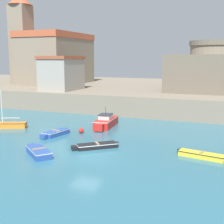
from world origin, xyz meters
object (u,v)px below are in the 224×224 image
dinghy_yellow_3 (202,155)px  dinghy_black_4 (96,146)px  harbor_shed_near_wharf (62,73)px  fortress (215,71)px  dinghy_blue_6 (38,152)px  motorboat_red_0 (106,122)px  sailboat_orange_5 (5,125)px  dinghy_blue_1 (55,133)px  mooring_buoy (81,131)px  church (51,55)px

dinghy_yellow_3 → dinghy_black_4: (-9.52, -0.70, -0.01)m
harbor_shed_near_wharf → fortress: bearing=19.0°
harbor_shed_near_wharf → dinghy_blue_6: bearing=-63.5°
motorboat_red_0 → sailboat_orange_5: size_ratio=1.09×
harbor_shed_near_wharf → motorboat_red_0: bearing=-41.8°
dinghy_blue_1 → motorboat_red_0: bearing=60.8°
dinghy_blue_1 → harbor_shed_near_wharf: (-9.65, 17.67, 5.53)m
motorboat_red_0 → sailboat_orange_5: (-11.03, -5.07, -0.24)m
dinghy_blue_6 → mooring_buoy: bearing=91.9°
dinghy_yellow_3 → dinghy_blue_6: (-13.24, -4.50, 0.07)m
dinghy_yellow_3 → mooring_buoy: 14.11m
motorboat_red_0 → church: church is taller
motorboat_red_0 → dinghy_blue_6: bearing=-94.4°
mooring_buoy → fortress: size_ratio=0.04×
dinghy_yellow_3 → harbor_shed_near_wharf: (-25.30, 19.71, 5.57)m
dinghy_black_4 → church: 40.92m
dinghy_blue_6 → dinghy_black_4: bearing=45.6°
dinghy_blue_1 → harbor_shed_near_wharf: size_ratio=0.54×
mooring_buoy → church: bearing=127.9°
dinghy_blue_1 → dinghy_blue_6: dinghy_blue_6 is taller
dinghy_black_4 → fortress: size_ratio=0.27×
motorboat_red_0 → mooring_buoy: motorboat_red_0 is taller
dinghy_blue_1 → church: 35.26m
fortress → church: bearing=175.2°
dinghy_blue_1 → dinghy_black_4: (6.13, -2.74, -0.04)m
dinghy_yellow_3 → fortress: (-1.30, 27.97, 5.99)m
sailboat_orange_5 → church: church is taller
motorboat_red_0 → mooring_buoy: (-1.25, -4.05, -0.32)m
dinghy_blue_1 → dinghy_black_4: 6.71m
motorboat_red_0 → dinghy_blue_1: motorboat_red_0 is taller
motorboat_red_0 → dinghy_black_4: size_ratio=1.50×
dinghy_black_4 → sailboat_orange_5: (-13.79, 3.70, 0.13)m
sailboat_orange_5 → harbor_shed_near_wharf: bearing=96.8°
dinghy_blue_1 → dinghy_black_4: bearing=-24.1°
sailboat_orange_5 → mooring_buoy: (9.79, 1.01, -0.08)m
dinghy_blue_1 → sailboat_orange_5: (-7.66, 0.96, 0.09)m
church → fortress: church is taller
fortress → dinghy_yellow_3: bearing=-87.3°
dinghy_yellow_3 → mooring_buoy: mooring_buoy is taller
harbor_shed_near_wharf → dinghy_blue_1: bearing=-61.4°
mooring_buoy → fortress: bearing=63.0°
sailboat_orange_5 → harbor_shed_near_wharf: 17.68m
dinghy_black_4 → sailboat_orange_5: size_ratio=0.72×
dinghy_yellow_3 → church: size_ratio=0.25×
mooring_buoy → harbor_shed_near_wharf: (-11.77, 15.69, 5.52)m
sailboat_orange_5 → motorboat_red_0: bearing=24.7°
dinghy_yellow_3 → dinghy_black_4: size_ratio=1.15×
fortress → harbor_shed_near_wharf: 25.39m
dinghy_blue_1 → dinghy_blue_6: size_ratio=1.06×
dinghy_yellow_3 → sailboat_orange_5: (-23.31, 3.00, 0.12)m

